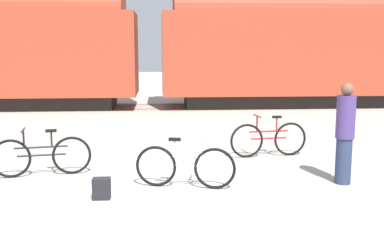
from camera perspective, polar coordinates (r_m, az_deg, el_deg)
ground_plane at (r=7.97m, az=-7.01°, el=-8.39°), size 80.00×80.00×0.00m
freight_train at (r=18.54m, az=-5.46°, el=10.07°), size 24.71×2.99×5.23m
rail_near at (r=17.97m, az=-5.38°, el=1.39°), size 36.71×0.07×0.01m
rail_far at (r=19.39m, az=-5.29°, el=1.94°), size 36.71×0.07×0.01m
bicycle_silver at (r=7.75m, az=-0.88°, el=-5.88°), size 1.71×0.51×0.89m
bicycle_black at (r=8.92m, az=-18.56°, el=-4.34°), size 1.81×0.46×0.91m
bicycle_maroon at (r=10.12m, az=9.71°, el=-2.39°), size 1.77×0.46×0.94m
person_in_purple at (r=8.33m, az=18.84°, el=-1.60°), size 0.33×0.33×1.80m
backpack at (r=7.39m, az=-11.41°, el=-8.52°), size 0.28×0.20×0.34m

